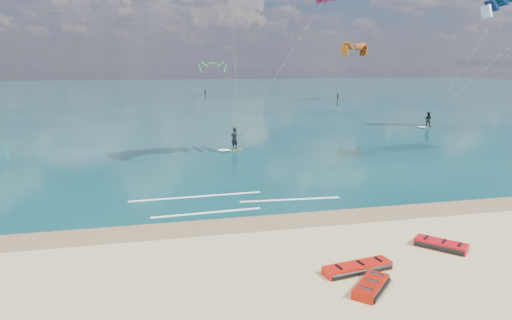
{
  "coord_description": "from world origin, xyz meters",
  "views": [
    {
      "loc": [
        -2.73,
        -17.89,
        7.77
      ],
      "look_at": [
        3.19,
        8.0,
        2.1
      ],
      "focal_mm": 32.0,
      "sensor_mm": 36.0,
      "label": 1
    }
  ],
  "objects": [
    {
      "name": "ground",
      "position": [
        0.0,
        40.0,
        0.0
      ],
      "size": [
        320.0,
        320.0,
        0.0
      ],
      "primitive_type": "plane",
      "color": "tan",
      "rests_on": "ground"
    },
    {
      "name": "wet_sand_strip",
      "position": [
        0.0,
        3.0,
        0.0
      ],
      "size": [
        320.0,
        2.4,
        0.01
      ],
      "primitive_type": "cube",
      "color": "brown",
      "rests_on": "ground"
    },
    {
      "name": "sea",
      "position": [
        0.0,
        104.0,
        0.02
      ],
      "size": [
        320.0,
        200.0,
        0.04
      ],
      "primitive_type": "cube",
      "color": "#093036",
      "rests_on": "ground"
    },
    {
      "name": "packed_kite_left",
      "position": [
        4.61,
        -3.09,
        0.0
      ],
      "size": [
        3.06,
        1.5,
        0.37
      ],
      "primitive_type": null,
      "rotation": [
        0.0,
        0.0,
        0.17
      ],
      "color": "red",
      "rests_on": "ground"
    },
    {
      "name": "packed_kite_mid",
      "position": [
        9.05,
        -1.84,
        0.0
      ],
      "size": [
        2.35,
        2.45,
        0.39
      ],
      "primitive_type": null,
      "rotation": [
        0.0,
        0.0,
        -0.85
      ],
      "color": "red",
      "rests_on": "ground"
    },
    {
      "name": "packed_kite_right",
      "position": [
        4.41,
        -4.6,
        0.0
      ],
      "size": [
        2.25,
        2.26,
        0.4
      ],
      "primitive_type": null,
      "rotation": [
        0.0,
        0.0,
        0.79
      ],
      "color": "#A41507",
      "rests_on": "ground"
    },
    {
      "name": "kitesurfer_main",
      "position": [
        5.37,
        17.63,
        8.43
      ],
      "size": [
        9.45,
        11.08,
        16.34
      ],
      "rotation": [
        0.0,
        0.0,
        0.27
      ],
      "color": "#92C617",
      "rests_on": "sea"
    },
    {
      "name": "kitesurfer_far",
      "position": [
        33.39,
        28.51,
        8.27
      ],
      "size": [
        12.5,
        8.84,
        16.19
      ],
      "rotation": [
        0.0,
        0.0,
        -0.28
      ],
      "color": "gold",
      "rests_on": "sea"
    },
    {
      "name": "shoreline_foam",
      "position": [
        1.26,
        6.63,
        0.04
      ],
      "size": [
        12.08,
        3.64,
        0.01
      ],
      "color": "white",
      "rests_on": "ground"
    },
    {
      "name": "distant_kites",
      "position": [
        0.82,
        82.92,
        5.65
      ],
      "size": [
        80.5,
        24.33,
        13.27
      ],
      "color": "#2BBCA3",
      "rests_on": "ground"
    }
  ]
}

